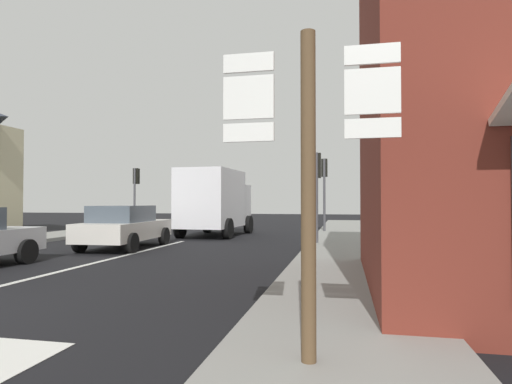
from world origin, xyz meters
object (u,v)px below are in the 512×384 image
route_sign_post (308,169)px  traffic_light_near_right (317,177)px  sedan_far (125,226)px  traffic_light_far_right (324,178)px  traffic_light_far_left (136,184)px  delivery_truck (215,201)px

route_sign_post → traffic_light_near_right: bearing=93.2°
sedan_far → traffic_light_far_right: bearing=51.8°
traffic_light_far_left → sedan_far: bearing=-64.4°
delivery_truck → traffic_light_far_right: 5.67m
traffic_light_near_right → traffic_light_far_left: bearing=146.7°
route_sign_post → traffic_light_far_left: bearing=121.7°
traffic_light_near_right → traffic_light_far_right: size_ratio=0.90×
delivery_truck → route_sign_post: bearing=-69.6°
traffic_light_near_right → traffic_light_far_right: (-0.00, 6.11, 0.29)m
sedan_far → route_sign_post: bearing=-53.1°
delivery_truck → route_sign_post: size_ratio=1.59×
delivery_truck → traffic_light_near_right: size_ratio=1.51×
sedan_far → traffic_light_far_right: traffic_light_far_right is taller
route_sign_post → traffic_light_far_right: bearing=92.1°
delivery_truck → traffic_light_near_right: bearing=-36.0°
traffic_light_far_left → traffic_light_near_right: traffic_light_far_left is taller
sedan_far → traffic_light_far_right: 10.61m
delivery_truck → traffic_light_far_right: size_ratio=1.35×
sedan_far → delivery_truck: delivery_truck is taller
route_sign_post → traffic_light_far_left: (-11.49, 18.62, 0.71)m
delivery_truck → sedan_far: bearing=-104.7°
traffic_light_far_left → traffic_light_near_right: size_ratio=1.05×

